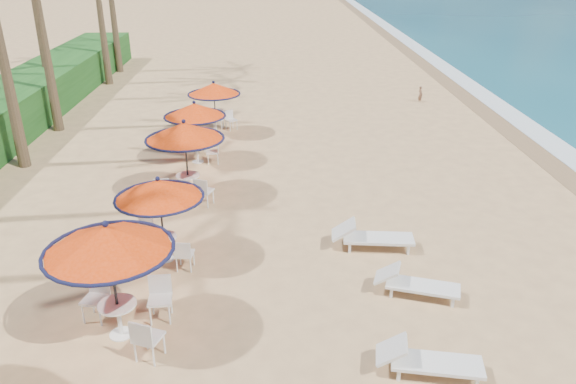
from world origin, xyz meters
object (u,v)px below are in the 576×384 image
lounger_mid (414,283)px  station_4 (215,93)px  station_3 (196,115)px  lounger_near (426,360)px  lounger_far (370,236)px  station_2 (184,139)px  station_1 (159,197)px  station_0 (112,253)px

lounger_mid → station_4: bearing=132.2°
station_3 → station_4: 3.43m
lounger_near → lounger_far: lounger_far is taller
station_2 → lounger_mid: station_2 is taller
lounger_mid → lounger_far: lounger_far is taller
lounger_mid → station_1: bearing=-178.9°
station_3 → lounger_near: station_3 is taller
lounger_near → station_3: bearing=126.1°
station_1 → station_4: bearing=87.4°
station_0 → station_4: size_ratio=1.16×
station_4 → lounger_near: 15.85m
station_0 → station_2: station_0 is taller
station_0 → lounger_far: size_ratio=1.20×
station_4 → lounger_mid: bearing=-65.6°
station_2 → station_1: bearing=-91.5°
lounger_mid → lounger_far: (-0.66, 2.22, 0.04)m
lounger_mid → station_3: bearing=141.7°
station_1 → station_2: station_2 is taller
station_0 → station_4: station_0 is taller
station_4 → lounger_mid: size_ratio=1.13×
station_1 → station_3: 7.08m
station_4 → lounger_near: bearing=-70.9°
station_4 → lounger_far: size_ratio=1.03×
station_0 → station_1: (0.36, 3.04, -0.19)m
station_0 → station_1: station_0 is taller
station_0 → lounger_mid: (6.40, 1.23, -1.63)m
lounger_mid → lounger_far: size_ratio=0.91×
station_2 → lounger_mid: bearing=-43.8°
lounger_near → lounger_mid: (0.40, 2.61, -0.01)m
lounger_mid → lounger_near: bearing=-81.0°
station_3 → lounger_mid: bearing=-56.1°
station_2 → lounger_near: bearing=-56.3°
station_1 → station_2: size_ratio=0.90×
station_1 → lounger_near: (5.64, -4.42, -1.44)m
lounger_far → station_3: bearing=133.8°
station_2 → station_4: station_2 is taller
lounger_mid → lounger_far: 2.31m
station_1 → station_2: (0.10, 3.87, 0.20)m
station_3 → station_0: bearing=-92.4°
station_1 → lounger_mid: station_1 is taller
station_2 → station_3: size_ratio=1.10×
station_4 → lounger_far: (4.91, -10.09, -1.39)m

